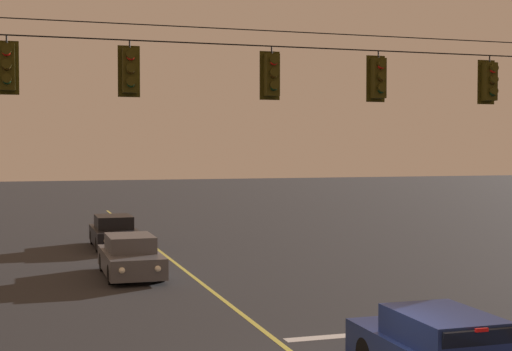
{
  "coord_description": "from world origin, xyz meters",
  "views": [
    {
      "loc": [
        -5.36,
        -11.42,
        4.34
      ],
      "look_at": [
        0.0,
        5.89,
        3.67
      ],
      "focal_mm": 52.32,
      "sensor_mm": 36.0,
      "label": 1
    }
  ],
  "objects": [
    {
      "name": "traffic_light_right_inner",
      "position": [
        2.77,
        4.87,
        6.02
      ],
      "size": [
        0.48,
        0.41,
        1.22
      ],
      "color": "black"
    },
    {
      "name": "traffic_light_centre",
      "position": [
        0.07,
        4.87,
        6.02
      ],
      "size": [
        0.48,
        0.41,
        1.22
      ],
      "color": "black"
    },
    {
      "name": "signal_span_assembly",
      "position": [
        0.0,
        4.89,
        4.2
      ],
      "size": [
        18.77,
        0.32,
        8.08
      ],
      "color": "#2D2116",
      "rests_on": "ground"
    },
    {
      "name": "car_oncoming_lead",
      "position": [
        -2.0,
        13.82,
        0.65
      ],
      "size": [
        1.8,
        4.42,
        1.39
      ],
      "color": "#4C4C51",
      "rests_on": "ground"
    },
    {
      "name": "stop_bar_paint",
      "position": [
        1.9,
        4.29,
        0.0
      ],
      "size": [
        3.4,
        0.36,
        0.01
      ],
      "primitive_type": "cube",
      "color": "silver",
      "rests_on": "ground"
    },
    {
      "name": "traffic_light_rightmost",
      "position": [
        5.87,
        4.87,
        6.02
      ],
      "size": [
        0.48,
        0.41,
        1.22
      ],
      "color": "black"
    },
    {
      "name": "car_oncoming_trailing",
      "position": [
        -1.71,
        21.39,
        0.65
      ],
      "size": [
        1.8,
        4.42,
        1.39
      ],
      "color": "black",
      "rests_on": "ground"
    },
    {
      "name": "traffic_light_leftmost",
      "position": [
        -5.71,
        4.87,
        6.02
      ],
      "size": [
        0.48,
        0.41,
        1.22
      ],
      "color": "black"
    },
    {
      "name": "lane_centre_stripe",
      "position": [
        0.0,
        10.89,
        0.0
      ],
      "size": [
        0.14,
        60.0,
        0.01
      ],
      "primitive_type": "cube",
      "color": "#D1C64C",
      "rests_on": "ground"
    },
    {
      "name": "traffic_light_left_inner",
      "position": [
        -3.18,
        4.87,
        6.02
      ],
      "size": [
        0.48,
        0.41,
        1.22
      ],
      "color": "black"
    }
  ]
}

